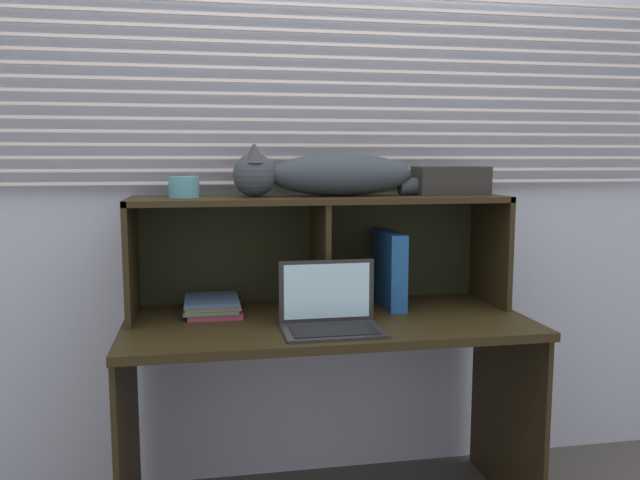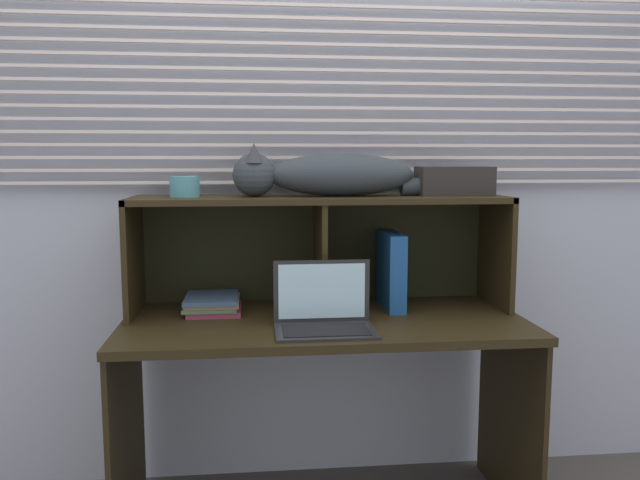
# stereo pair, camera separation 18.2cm
# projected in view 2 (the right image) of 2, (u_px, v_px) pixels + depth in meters

# --- Properties ---
(back_panel_with_blinds) EXTENTS (4.40, 0.08, 2.50)m
(back_panel_with_blinds) POSITION_uv_depth(u_px,v_px,m) (314.00, 173.00, 2.59)
(back_panel_with_blinds) COLOR #B0B9C5
(back_panel_with_blinds) RESTS_ON ground
(desk) EXTENTS (1.43, 0.67, 0.75)m
(desk) POSITION_uv_depth(u_px,v_px,m) (324.00, 358.00, 2.31)
(desk) COLOR black
(desk) RESTS_ON ground
(hutch_shelf_unit) EXTENTS (1.39, 0.35, 0.43)m
(hutch_shelf_unit) POSITION_uv_depth(u_px,v_px,m) (319.00, 229.00, 2.43)
(hutch_shelf_unit) COLOR black
(hutch_shelf_unit) RESTS_ON desk
(cat) EXTENTS (0.93, 0.19, 0.19)m
(cat) POSITION_uv_depth(u_px,v_px,m) (329.00, 175.00, 2.37)
(cat) COLOR #30383C
(cat) RESTS_ON hutch_shelf_unit
(laptop) EXTENTS (0.33, 0.22, 0.22)m
(laptop) POSITION_uv_depth(u_px,v_px,m) (324.00, 315.00, 2.13)
(laptop) COLOR #242424
(laptop) RESTS_ON desk
(binder_upright) EXTENTS (0.06, 0.26, 0.29)m
(binder_upright) POSITION_uv_depth(u_px,v_px,m) (391.00, 270.00, 2.44)
(binder_upright) COLOR #1B4F8D
(binder_upright) RESTS_ON desk
(book_stack) EXTENTS (0.21, 0.25, 0.06)m
(book_stack) POSITION_uv_depth(u_px,v_px,m) (213.00, 304.00, 2.39)
(book_stack) COLOR brown
(book_stack) RESTS_ON desk
(small_basket) EXTENTS (0.11, 0.11, 0.08)m
(small_basket) POSITION_uv_depth(u_px,v_px,m) (185.00, 187.00, 2.32)
(small_basket) COLOR teal
(small_basket) RESTS_ON hutch_shelf_unit
(storage_box) EXTENTS (0.28, 0.14, 0.11)m
(storage_box) POSITION_uv_depth(u_px,v_px,m) (454.00, 181.00, 2.42)
(storage_box) COLOR black
(storage_box) RESTS_ON hutch_shelf_unit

